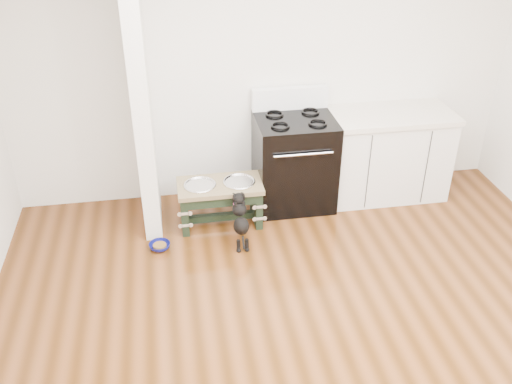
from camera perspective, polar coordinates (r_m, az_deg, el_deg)
name	(u,v)px	position (r m, az deg, el deg)	size (l,w,h in m)	color
ground	(325,361)	(4.26, 6.93, -16.43)	(5.00, 5.00, 0.00)	#41230B
room_shell	(343,159)	(3.27, 8.68, 3.26)	(5.00, 5.00, 5.00)	silver
partition_wall	(140,88)	(5.16, -11.52, 10.20)	(0.15, 0.80, 2.70)	silver
oven_range	(294,160)	(5.70, 3.83, 3.18)	(0.76, 0.69, 1.14)	black
cabinet_run	(387,154)	(6.01, 12.94, 3.69)	(1.24, 0.64, 0.91)	silver
dog_feeder	(220,196)	(5.43, -3.61, -0.35)	(0.80, 0.43, 0.45)	black
puppy	(240,219)	(5.16, -1.56, -2.73)	(0.14, 0.41, 0.49)	black
floor_bowl	(160,246)	(5.29, -9.61, -5.36)	(0.22, 0.22, 0.06)	navy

